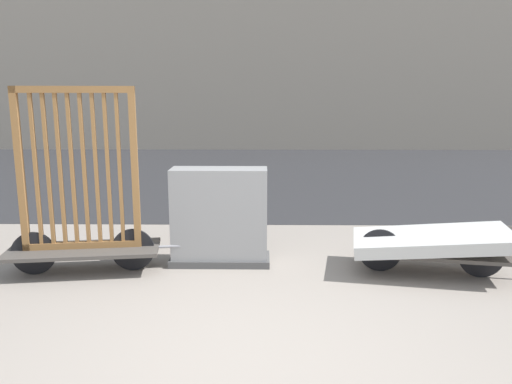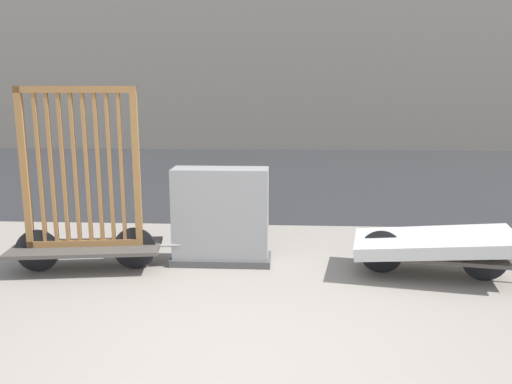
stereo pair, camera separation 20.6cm
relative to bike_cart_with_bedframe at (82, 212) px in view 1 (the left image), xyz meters
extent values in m
plane|color=gray|center=(1.87, -1.83, -0.68)|extent=(60.00, 60.00, 0.00)
cube|color=#2D2D30|center=(1.87, 7.23, -0.67)|extent=(56.00, 10.38, 0.01)
cube|color=#4C4742|center=(-0.01, 0.00, -0.42)|extent=(1.68, 0.84, 0.04)
cylinder|color=black|center=(0.51, 0.07, -0.44)|extent=(0.47, 0.10, 0.47)
cylinder|color=black|center=(-0.52, -0.07, -0.44)|extent=(0.47, 0.10, 0.47)
cylinder|color=gray|center=(1.13, 0.16, -0.42)|extent=(0.70, 0.13, 0.03)
cube|color=olive|center=(-0.01, 0.00, -0.37)|extent=(1.23, 0.24, 0.07)
cube|color=olive|center=(-0.01, 0.00, 1.28)|extent=(1.23, 0.24, 0.07)
cube|color=olive|center=(-0.58, -0.08, 0.46)|extent=(0.08, 0.08, 1.72)
cube|color=olive|center=(0.57, 0.08, 0.46)|extent=(0.08, 0.08, 1.72)
cube|color=olive|center=(-0.43, -0.06, 0.46)|extent=(0.04, 0.05, 1.65)
cube|color=olive|center=(-0.31, -0.04, 0.46)|extent=(0.04, 0.05, 1.65)
cube|color=olive|center=(-0.19, -0.03, 0.46)|extent=(0.04, 0.05, 1.65)
cube|color=olive|center=(-0.07, -0.01, 0.46)|extent=(0.04, 0.05, 1.65)
cube|color=olive|center=(0.05, 0.01, 0.46)|extent=(0.04, 0.05, 1.65)
cube|color=olive|center=(0.17, 0.02, 0.46)|extent=(0.04, 0.05, 1.65)
cube|color=olive|center=(0.30, 0.04, 0.46)|extent=(0.04, 0.05, 1.65)
cube|color=olive|center=(0.42, 0.06, 0.46)|extent=(0.04, 0.05, 1.65)
cube|color=#4C4742|center=(3.74, 0.00, -0.42)|extent=(1.69, 0.90, 0.04)
cylinder|color=black|center=(4.25, -0.09, -0.44)|extent=(0.47, 0.12, 0.47)
cylinder|color=black|center=(3.23, 0.09, -0.44)|extent=(0.47, 0.12, 0.47)
cube|color=silver|center=(3.74, 0.00, -0.30)|extent=(1.74, 1.12, 0.29)
cube|color=#4C4C4C|center=(1.45, 0.32, -0.64)|extent=(1.13, 0.44, 0.08)
cube|color=gray|center=(1.45, 0.32, -0.13)|extent=(1.07, 0.38, 1.10)
camera|label=1|loc=(1.94, -5.17, 1.23)|focal=35.00mm
camera|label=2|loc=(2.15, -5.16, 1.23)|focal=35.00mm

